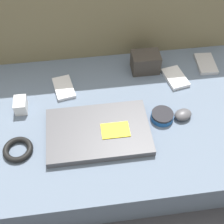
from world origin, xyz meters
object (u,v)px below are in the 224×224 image
object	(u,v)px
laptop	(98,132)
speaker_puck	(162,116)
phone_small	(64,88)
camera_pouch	(145,62)
computer_mouse	(183,115)
phone_black	(206,64)
phone_silver	(175,78)
charger_brick	(21,105)

from	to	relation	value
laptop	speaker_puck	xyz separation A→B (m)	(0.22, 0.04, 0.00)
phone_small	camera_pouch	world-z (taller)	camera_pouch
computer_mouse	phone_small	xyz separation A→B (m)	(-0.39, 0.19, -0.01)
camera_pouch	phone_black	bearing A→B (deg)	-1.43
laptop	computer_mouse	distance (m)	0.29
phone_silver	phone_black	bearing A→B (deg)	12.14
camera_pouch	speaker_puck	bearing A→B (deg)	-87.81
phone_black	phone_small	world-z (taller)	phone_black
phone_small	charger_brick	distance (m)	0.17
camera_pouch	phone_silver	bearing A→B (deg)	-32.66
computer_mouse	phone_silver	size ratio (longest dim) A/B	0.59
laptop	phone_black	bearing A→B (deg)	31.21
phone_black	phone_small	size ratio (longest dim) A/B	0.97
speaker_puck	phone_small	xyz separation A→B (m)	(-0.32, 0.18, -0.01)
laptop	phone_silver	world-z (taller)	laptop
phone_small	charger_brick	size ratio (longest dim) A/B	2.07
phone_silver	charger_brick	distance (m)	0.57
speaker_puck	phone_small	world-z (taller)	speaker_puck
phone_silver	camera_pouch	distance (m)	0.13
speaker_puck	computer_mouse	bearing A→B (deg)	-3.84
laptop	charger_brick	distance (m)	0.29
computer_mouse	phone_silver	distance (m)	0.19
computer_mouse	camera_pouch	world-z (taller)	camera_pouch
speaker_puck	charger_brick	size ratio (longest dim) A/B	1.30
phone_silver	phone_black	world-z (taller)	same
laptop	computer_mouse	xyz separation A→B (m)	(0.29, 0.03, 0.00)
laptop	phone_small	distance (m)	0.24
camera_pouch	charger_brick	distance (m)	0.48
laptop	phone_small	world-z (taller)	laptop
speaker_puck	camera_pouch	xyz separation A→B (m)	(-0.01, 0.24, 0.02)
phone_black	camera_pouch	bearing A→B (deg)	-177.90
computer_mouse	phone_silver	xyz separation A→B (m)	(0.02, 0.18, -0.01)
computer_mouse	phone_black	distance (m)	0.29
computer_mouse	speaker_puck	world-z (taller)	computer_mouse
computer_mouse	speaker_puck	distance (m)	0.07
phone_black	charger_brick	distance (m)	0.72
computer_mouse	phone_silver	world-z (taller)	computer_mouse
charger_brick	camera_pouch	bearing A→B (deg)	17.01
speaker_puck	charger_brick	world-z (taller)	charger_brick
speaker_puck	phone_small	bearing A→B (deg)	150.63
phone_silver	phone_small	xyz separation A→B (m)	(-0.42, 0.00, -0.00)
camera_pouch	charger_brick	xyz separation A→B (m)	(-0.46, -0.14, -0.02)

